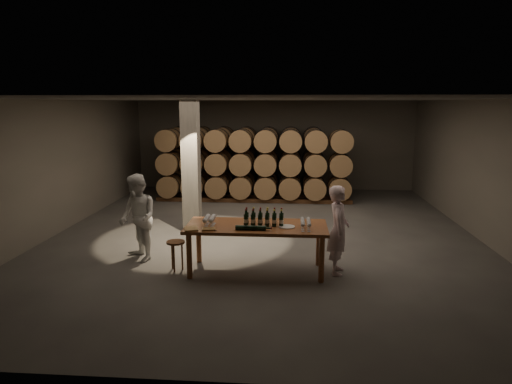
# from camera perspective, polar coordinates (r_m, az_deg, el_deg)

# --- Properties ---
(room) EXTENTS (12.00, 12.00, 12.00)m
(room) POSITION_cam_1_polar(r_m,az_deg,el_deg) (11.19, -8.12, 3.17)
(room) COLOR #4A4846
(room) RESTS_ON ground
(tasting_table) EXTENTS (2.60, 1.10, 0.90)m
(tasting_table) POSITION_cam_1_polar(r_m,az_deg,el_deg) (8.47, 0.06, -4.84)
(tasting_table) COLOR brown
(tasting_table) RESTS_ON ground
(barrel_stack_back) EXTENTS (5.48, 0.95, 2.31)m
(barrel_stack_back) POSITION_cam_1_polar(r_m,az_deg,el_deg) (16.02, -1.28, 4.18)
(barrel_stack_back) COLOR brown
(barrel_stack_back) RESTS_ON ground
(barrel_stack_front) EXTENTS (6.26, 0.95, 2.31)m
(barrel_stack_front) POSITION_cam_1_polar(r_m,az_deg,el_deg) (14.60, -0.29, 3.51)
(barrel_stack_front) COLOR brown
(barrel_stack_front) RESTS_ON ground
(bottle_cluster) EXTENTS (0.73, 0.23, 0.32)m
(bottle_cluster) POSITION_cam_1_polar(r_m,az_deg,el_deg) (8.42, 0.97, -3.42)
(bottle_cluster) COLOR black
(bottle_cluster) RESTS_ON tasting_table
(lying_bottles) EXTENTS (0.65, 0.09, 0.09)m
(lying_bottles) POSITION_cam_1_polar(r_m,az_deg,el_deg) (8.10, -0.58, -4.50)
(lying_bottles) COLOR black
(lying_bottles) RESTS_ON tasting_table
(glass_cluster_left) EXTENTS (0.20, 0.42, 0.18)m
(glass_cluster_left) POSITION_cam_1_polar(r_m,az_deg,el_deg) (8.41, -5.84, -3.34)
(glass_cluster_left) COLOR silver
(glass_cluster_left) RESTS_ON tasting_table
(glass_cluster_right) EXTENTS (0.19, 0.52, 0.16)m
(glass_cluster_right) POSITION_cam_1_polar(r_m,az_deg,el_deg) (8.26, 6.23, -3.77)
(glass_cluster_right) COLOR silver
(glass_cluster_right) RESTS_ON tasting_table
(plate) EXTENTS (0.29, 0.29, 0.02)m
(plate) POSITION_cam_1_polar(r_m,az_deg,el_deg) (8.33, 3.89, -4.34)
(plate) COLOR silver
(plate) RESTS_ON tasting_table
(notebook_near) EXTENTS (0.27, 0.23, 0.03)m
(notebook_near) POSITION_cam_1_polar(r_m,az_deg,el_deg) (8.19, -5.93, -4.61)
(notebook_near) COLOR olive
(notebook_near) RESTS_ON tasting_table
(notebook_corner) EXTENTS (0.31, 0.35, 0.03)m
(notebook_corner) POSITION_cam_1_polar(r_m,az_deg,el_deg) (8.25, -8.11, -4.57)
(notebook_corner) COLOR olive
(notebook_corner) RESTS_ON tasting_table
(pen) EXTENTS (0.15, 0.03, 0.01)m
(pen) POSITION_cam_1_polar(r_m,az_deg,el_deg) (8.11, -5.43, -4.83)
(pen) COLOR black
(pen) RESTS_ON tasting_table
(stool) EXTENTS (0.34, 0.34, 0.57)m
(stool) POSITION_cam_1_polar(r_m,az_deg,el_deg) (8.76, -9.99, -6.73)
(stool) COLOR brown
(stool) RESTS_ON ground
(person_man) EXTENTS (0.46, 0.64, 1.66)m
(person_man) POSITION_cam_1_polar(r_m,az_deg,el_deg) (8.53, 10.25, -4.68)
(person_man) COLOR silver
(person_man) RESTS_ON ground
(person_woman) EXTENTS (1.06, 1.08, 1.75)m
(person_woman) POSITION_cam_1_polar(r_m,az_deg,el_deg) (9.38, -14.57, -3.14)
(person_woman) COLOR white
(person_woman) RESTS_ON ground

